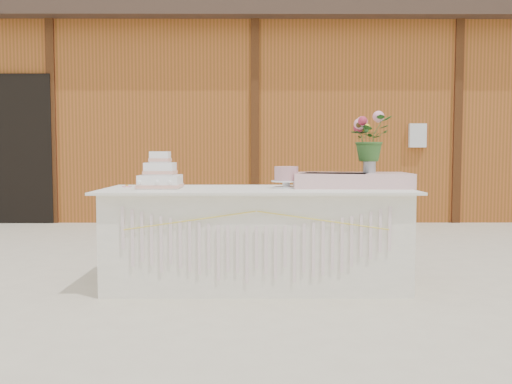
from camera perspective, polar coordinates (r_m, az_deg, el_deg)
ground at (r=4.60m, az=0.01°, el=-9.26°), size 80.00×80.00×0.00m
barn at (r=10.49m, az=-0.18°, el=7.40°), size 12.60×4.60×3.30m
cake_table at (r=4.52m, az=0.02°, el=-4.48°), size 2.40×1.00×0.77m
wedding_cake at (r=4.51m, az=-9.54°, el=1.59°), size 0.33×0.33×0.29m
pink_cake_stand at (r=4.50m, az=3.05°, el=1.60°), size 0.24×0.24×0.17m
satin_runner at (r=4.67m, az=9.47°, el=1.18°), size 0.95×0.58×0.12m
flower_vase at (r=4.72m, az=11.26°, el=2.76°), size 0.10×0.10×0.14m
bouquet at (r=4.73m, az=11.31°, el=5.87°), size 0.44×0.43×0.37m
loose_flowers at (r=4.71m, az=-12.26°, el=0.57°), size 0.26×0.40×0.02m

